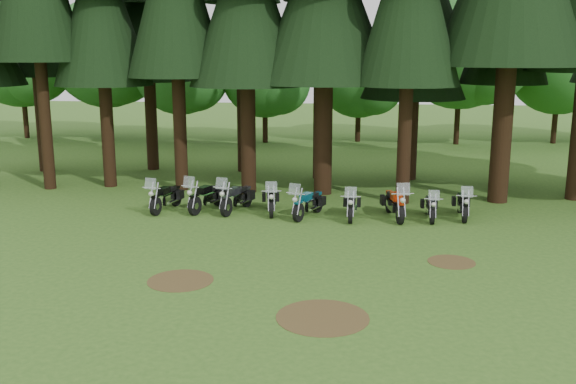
# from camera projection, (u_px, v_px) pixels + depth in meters

# --- Properties ---
(ground) EXTENTS (120.00, 120.00, 0.00)m
(ground) POSITION_uv_depth(u_px,v_px,m) (298.00, 262.00, 18.96)
(ground) COLOR #355F1F
(ground) RESTS_ON ground
(pine_back_4) EXTENTS (4.94, 4.94, 13.78)m
(pine_back_4) POSITION_uv_depth(u_px,v_px,m) (416.00, 4.00, 29.57)
(pine_back_4) COLOR black
(pine_back_4) RESTS_ON ground
(decid_0) EXTENTS (8.00, 7.78, 10.00)m
(decid_0) POSITION_uv_depth(u_px,v_px,m) (23.00, 55.00, 44.83)
(decid_0) COLOR black
(decid_0) RESTS_ON ground
(decid_1) EXTENTS (7.91, 7.69, 9.88)m
(decid_1) POSITION_uv_depth(u_px,v_px,m) (110.00, 56.00, 44.60)
(decid_1) COLOR black
(decid_1) RESTS_ON ground
(decid_2) EXTENTS (6.72, 6.53, 8.40)m
(decid_2) POSITION_uv_depth(u_px,v_px,m) (184.00, 69.00, 43.17)
(decid_2) COLOR black
(decid_2) RESTS_ON ground
(decid_3) EXTENTS (6.12, 5.95, 7.65)m
(decid_3) POSITION_uv_depth(u_px,v_px,m) (268.00, 76.00, 42.93)
(decid_3) COLOR black
(decid_3) RESTS_ON ground
(decid_4) EXTENTS (5.93, 5.76, 7.41)m
(decid_4) POSITION_uv_depth(u_px,v_px,m) (363.00, 78.00, 43.37)
(decid_4) COLOR black
(decid_4) RESTS_ON ground
(decid_5) EXTENTS (8.45, 8.21, 10.56)m
(decid_5) POSITION_uv_depth(u_px,v_px,m) (468.00, 49.00, 41.58)
(decid_5) COLOR black
(decid_5) RESTS_ON ground
(decid_6) EXTENTS (7.06, 6.86, 8.82)m
(decid_6) POSITION_uv_depth(u_px,v_px,m) (566.00, 65.00, 42.27)
(decid_6) COLOR black
(decid_6) RESTS_ON ground
(dirt_patch_0) EXTENTS (1.80, 1.80, 0.01)m
(dirt_patch_0) POSITION_uv_depth(u_px,v_px,m) (180.00, 280.00, 17.38)
(dirt_patch_0) COLOR #4C3D1E
(dirt_patch_0) RESTS_ON ground
(dirt_patch_1) EXTENTS (1.40, 1.40, 0.01)m
(dirt_patch_1) POSITION_uv_depth(u_px,v_px,m) (451.00, 262.00, 18.91)
(dirt_patch_1) COLOR #4C3D1E
(dirt_patch_1) RESTS_ON ground
(dirt_patch_2) EXTENTS (2.20, 2.20, 0.01)m
(dirt_patch_2) POSITION_uv_depth(u_px,v_px,m) (323.00, 317.00, 14.96)
(dirt_patch_2) COLOR #4C3D1E
(dirt_patch_2) RESTS_ON ground
(motorcycle_0) EXTENTS (0.75, 2.39, 1.51)m
(motorcycle_0) POSITION_uv_depth(u_px,v_px,m) (166.00, 198.00, 24.96)
(motorcycle_0) COLOR black
(motorcycle_0) RESTS_ON ground
(motorcycle_1) EXTENTS (1.11, 2.43, 1.56)m
(motorcycle_1) POSITION_uv_depth(u_px,v_px,m) (207.00, 197.00, 24.98)
(motorcycle_1) COLOR black
(motorcycle_1) RESTS_ON ground
(motorcycle_2) EXTENTS (0.98, 2.45, 1.56)m
(motorcycle_2) POSITION_uv_depth(u_px,v_px,m) (237.00, 198.00, 24.80)
(motorcycle_2) COLOR black
(motorcycle_2) RESTS_ON ground
(motorcycle_3) EXTENTS (0.66, 2.31, 1.45)m
(motorcycle_3) POSITION_uv_depth(u_px,v_px,m) (271.00, 201.00, 24.61)
(motorcycle_3) COLOR black
(motorcycle_3) RESTS_ON ground
(motorcycle_4) EXTENTS (1.12, 2.29, 1.48)m
(motorcycle_4) POSITION_uv_depth(u_px,v_px,m) (308.00, 204.00, 23.99)
(motorcycle_4) COLOR black
(motorcycle_4) RESTS_ON ground
(motorcycle_5) EXTENTS (0.42, 2.24, 1.42)m
(motorcycle_5) POSITION_uv_depth(u_px,v_px,m) (351.00, 206.00, 23.81)
(motorcycle_5) COLOR black
(motorcycle_5) RESTS_ON ground
(motorcycle_6) EXTENTS (0.79, 2.52, 1.58)m
(motorcycle_6) POSITION_uv_depth(u_px,v_px,m) (395.00, 204.00, 23.81)
(motorcycle_6) COLOR black
(motorcycle_6) RESTS_ON ground
(motorcycle_7) EXTENTS (0.39, 2.08, 1.32)m
(motorcycle_7) POSITION_uv_depth(u_px,v_px,m) (430.00, 208.00, 23.68)
(motorcycle_7) COLOR black
(motorcycle_7) RESTS_ON ground
(motorcycle_8) EXTENTS (0.42, 2.25, 1.42)m
(motorcycle_8) POSITION_uv_depth(u_px,v_px,m) (463.00, 205.00, 23.91)
(motorcycle_8) COLOR black
(motorcycle_8) RESTS_ON ground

